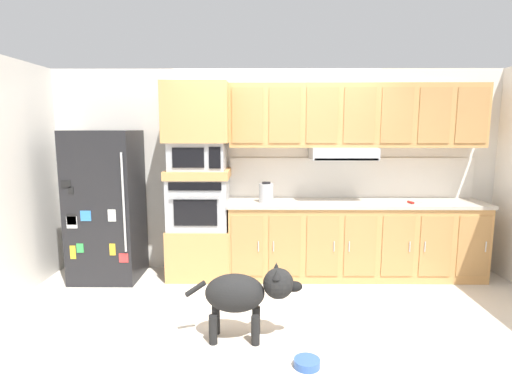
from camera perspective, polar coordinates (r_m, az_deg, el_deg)
name	(u,v)px	position (r m, az deg, el deg)	size (l,w,h in m)	color
ground_plane	(279,300)	(4.46, 3.16, -14.75)	(9.60, 9.60, 0.00)	beige
back_kitchen_wall	(275,171)	(5.22, 2.72, 2.96)	(6.20, 0.12, 2.50)	silver
side_panel_left	(2,182)	(4.87, -31.76, 1.22)	(0.12, 7.10, 2.50)	silver
refrigerator	(106,205)	(5.18, -20.05, -1.76)	(0.76, 0.73, 1.76)	black
oven_base_cabinet	(200,251)	(5.11, -7.76, -8.14)	(0.74, 0.62, 0.60)	tan
built_in_oven	(199,203)	(4.96, -7.91, -1.50)	(0.70, 0.62, 0.60)	#A8AAAF
appliance_mid_shelf	(198,174)	(4.92, -7.99, 2.52)	(0.74, 0.62, 0.10)	tan
microwave	(198,156)	(4.90, -8.04, 4.96)	(0.64, 0.54, 0.32)	#A8AAAF
appliance_upper_cabinet	(197,113)	(4.89, -8.17, 10.81)	(0.74, 0.62, 0.68)	tan
lower_cabinet_run	(354,240)	(5.14, 13.46, -6.56)	(3.00, 0.63, 0.88)	tan
countertop_slab	(355,203)	(5.05, 13.64, -1.51)	(3.04, 0.64, 0.04)	#BCB2A3
backsplash_panel	(351,178)	(5.28, 13.04, 1.93)	(3.04, 0.02, 0.50)	silver
upper_cabinet_with_hood	(355,118)	(5.09, 13.63, 9.93)	(3.00, 0.48, 0.88)	tan
screwdriver	(411,202)	(5.10, 20.76, -1.33)	(0.16, 0.14, 0.03)	red
electric_kettle	(266,193)	(4.84, 1.42, -0.08)	(0.17, 0.17, 0.24)	#A8AAAF
dog	(246,293)	(3.55, -1.44, -13.79)	(0.99, 0.34, 0.65)	black
dog_food_bowl	(307,363)	(3.38, 7.07, -22.46)	(0.20, 0.20, 0.06)	#3359A5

